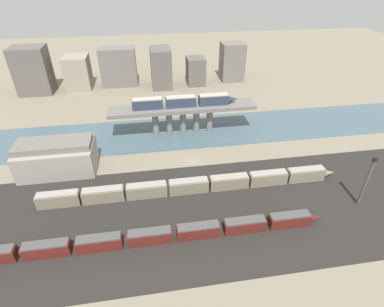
# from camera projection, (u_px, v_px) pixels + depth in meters

# --- Properties ---
(ground_plane) EXTENTS (400.00, 400.00, 0.00)m
(ground_plane) POSITION_uv_depth(u_px,v_px,m) (191.00, 161.00, 99.07)
(ground_plane) COLOR gray
(railbed_yard) EXTENTS (280.00, 42.00, 0.01)m
(railbed_yard) POSITION_uv_depth(u_px,v_px,m) (205.00, 212.00, 79.24)
(railbed_yard) COLOR #282623
(railbed_yard) RESTS_ON ground
(river_water) EXTENTS (320.00, 25.80, 0.01)m
(river_water) POSITION_uv_depth(u_px,v_px,m) (183.00, 132.00, 115.83)
(river_water) COLOR #47606B
(river_water) RESTS_ON ground
(bridge) EXTENTS (54.37, 8.34, 10.71)m
(bridge) POSITION_uv_depth(u_px,v_px,m) (183.00, 112.00, 111.21)
(bridge) COLOR slate
(bridge) RESTS_ON ground
(train_on_bridge) EXTENTS (38.94, 3.14, 3.93)m
(train_on_bridge) POSITION_uv_depth(u_px,v_px,m) (185.00, 101.00, 109.01)
(train_on_bridge) COLOR #2D384C
(train_on_bridge) RESTS_ON bridge
(train_yard_near) EXTENTS (83.15, 2.73, 3.54)m
(train_yard_near) POSITION_uv_depth(u_px,v_px,m) (155.00, 236.00, 70.25)
(train_yard_near) COLOR #5B1E19
(train_yard_near) RESTS_ON ground
(train_yard_mid) EXTENTS (86.18, 2.82, 4.13)m
(train_yard_mid) POSITION_uv_depth(u_px,v_px,m) (193.00, 186.00, 85.29)
(train_yard_mid) COLOR gray
(train_yard_mid) RESTS_ON ground
(warehouse_building) EXTENTS (22.64, 12.55, 10.46)m
(warehouse_building) POSITION_uv_depth(u_px,v_px,m) (57.00, 157.00, 92.31)
(warehouse_building) COLOR #9E998E
(warehouse_building) RESTS_ON ground
(signal_tower) EXTENTS (1.00, 0.84, 15.19)m
(signal_tower) POSITION_uv_depth(u_px,v_px,m) (366.00, 182.00, 77.91)
(signal_tower) COLOR #4C4C51
(signal_tower) RESTS_ON ground
(city_block_far_left) EXTENTS (15.65, 12.43, 22.21)m
(city_block_far_left) POSITION_uv_depth(u_px,v_px,m) (33.00, 70.00, 143.81)
(city_block_far_left) COLOR #605B56
(city_block_far_left) RESTS_ON ground
(city_block_left) EXTENTS (11.79, 13.17, 16.17)m
(city_block_left) POSITION_uv_depth(u_px,v_px,m) (78.00, 72.00, 150.77)
(city_block_left) COLOR gray
(city_block_left) RESTS_ON ground
(city_block_center) EXTENTS (17.96, 9.79, 19.17)m
(city_block_center) POSITION_uv_depth(u_px,v_px,m) (119.00, 67.00, 153.47)
(city_block_center) COLOR slate
(city_block_center) RESTS_ON ground
(city_block_right) EXTENTS (10.06, 14.66, 19.46)m
(city_block_right) POSITION_uv_depth(u_px,v_px,m) (161.00, 68.00, 151.65)
(city_block_right) COLOR #605B56
(city_block_right) RESTS_ON ground
(city_block_far_right) EXTENTS (9.09, 10.55, 13.89)m
(city_block_far_right) POSITION_uv_depth(u_px,v_px,m) (196.00, 71.00, 156.15)
(city_block_far_right) COLOR #605B56
(city_block_far_right) RESTS_ON ground
(city_block_tall) EXTENTS (11.86, 10.63, 19.59)m
(city_block_tall) POSITION_uv_depth(u_px,v_px,m) (232.00, 62.00, 160.14)
(city_block_tall) COLOR slate
(city_block_tall) RESTS_ON ground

